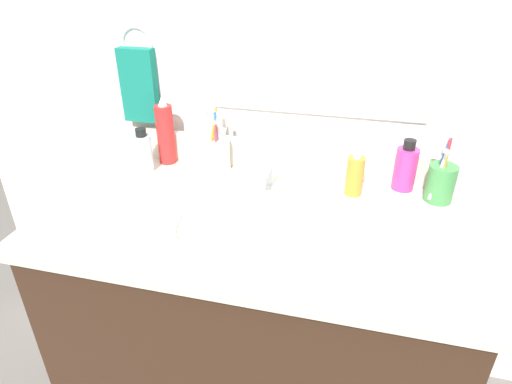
# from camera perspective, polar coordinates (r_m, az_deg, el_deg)

# --- Properties ---
(vanity_cabinet) EXTENTS (1.03, 0.52, 0.71)m
(vanity_cabinet) POSITION_cam_1_polar(r_m,az_deg,el_deg) (1.34, -0.06, -17.23)
(vanity_cabinet) COLOR #382316
(vanity_cabinet) RESTS_ON ground_plane
(countertop) EXTENTS (1.07, 0.57, 0.03)m
(countertop) POSITION_cam_1_polar(r_m,az_deg,el_deg) (1.10, -0.07, -3.80)
(countertop) COLOR beige
(countertop) RESTS_ON vanity_cabinet
(backsplash) EXTENTS (1.07, 0.02, 0.09)m
(backsplash) POSITION_cam_1_polar(r_m,az_deg,el_deg) (1.31, 2.85, 4.68)
(backsplash) COLOR beige
(backsplash) RESTS_ON countertop
(back_wall) EXTENTS (2.17, 0.04, 1.30)m
(back_wall) POSITION_cam_1_polar(r_m,az_deg,el_deg) (1.42, 3.22, 0.68)
(back_wall) COLOR white
(back_wall) RESTS_ON ground_plane
(mirror_panel) EXTENTS (0.60, 0.01, 0.56)m
(mirror_panel) POSITION_cam_1_polar(r_m,az_deg,el_deg) (1.22, 8.75, 22.50)
(mirror_panel) COLOR #B2BCC6
(towel_ring) EXTENTS (0.10, 0.01, 0.10)m
(towel_ring) POSITION_cam_1_polar(r_m,az_deg,el_deg) (1.40, -15.18, 18.11)
(towel_ring) COLOR silver
(hand_towel) EXTENTS (0.11, 0.04, 0.22)m
(hand_towel) POSITION_cam_1_polar(r_m,az_deg,el_deg) (1.41, -14.89, 13.19)
(hand_towel) COLOR #147260
(sink_basin) EXTENTS (0.40, 0.40, 0.11)m
(sink_basin) POSITION_cam_1_polar(r_m,az_deg,el_deg) (1.07, -0.49, -5.99)
(sink_basin) COLOR white
(sink_basin) RESTS_ON countertop
(faucet) EXTENTS (0.16, 0.10, 0.08)m
(faucet) POSITION_cam_1_polar(r_m,az_deg,el_deg) (1.20, 1.83, 1.47)
(faucet) COLOR silver
(faucet) RESTS_ON countertop
(bottle_spray_red) EXTENTS (0.05, 0.05, 0.21)m
(bottle_spray_red) POSITION_cam_1_polar(r_m,az_deg,el_deg) (1.36, -11.65, 7.46)
(bottle_spray_red) COLOR red
(bottle_spray_red) RESTS_ON countertop
(bottle_gel_clear) EXTENTS (0.05, 0.05, 0.13)m
(bottle_gel_clear) POSITION_cam_1_polar(r_m,az_deg,el_deg) (1.33, -14.39, 5.00)
(bottle_gel_clear) COLOR silver
(bottle_gel_clear) RESTS_ON countertop
(bottle_soap_pink) EXTENTS (0.06, 0.06, 0.14)m
(bottle_soap_pink) POSITION_cam_1_polar(r_m,az_deg,el_deg) (1.26, 18.80, 3.01)
(bottle_soap_pink) COLOR #D8338C
(bottle_soap_pink) RESTS_ON countertop
(bottle_oil_amber) EXTENTS (0.05, 0.05, 0.13)m
(bottle_oil_amber) POSITION_cam_1_polar(r_m,az_deg,el_deg) (1.20, 12.68, 2.14)
(bottle_oil_amber) COLOR gold
(bottle_oil_amber) RESTS_ON countertop
(cup_green) EXTENTS (0.07, 0.09, 0.19)m
(cup_green) POSITION_cam_1_polar(r_m,az_deg,el_deg) (1.23, 22.82, 1.25)
(cup_green) COLOR #3F8C47
(cup_green) RESTS_ON countertop
(cup_white_ceramic) EXTENTS (0.08, 0.09, 0.19)m
(cup_white_ceramic) POSITION_cam_1_polar(r_m,az_deg,el_deg) (1.31, -5.09, 5.05)
(cup_white_ceramic) COLOR white
(cup_white_ceramic) RESTS_ON countertop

